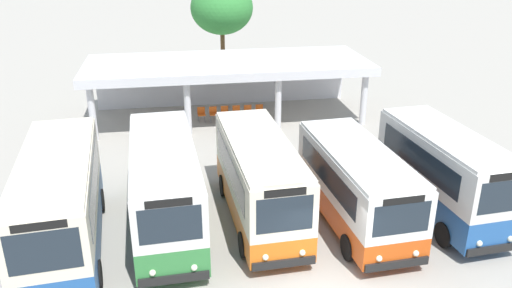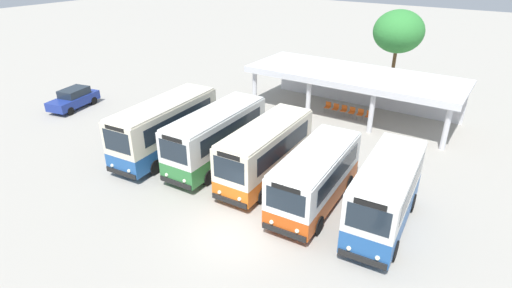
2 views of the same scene
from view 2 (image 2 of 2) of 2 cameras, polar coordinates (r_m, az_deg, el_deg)
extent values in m
plane|color=#A39E93|center=(19.01, -3.34, -12.66)|extent=(180.00, 180.00, 0.00)
cylinder|color=black|center=(24.08, -14.09, -3.19)|extent=(0.30, 0.92, 0.90)
cylinder|color=black|center=(25.52, -17.81, -1.96)|extent=(0.30, 0.92, 0.90)
cylinder|color=black|center=(27.43, -7.32, 1.13)|extent=(0.30, 0.92, 0.90)
cylinder|color=black|center=(28.70, -10.93, 2.01)|extent=(0.30, 0.92, 0.90)
cube|color=#23569E|center=(26.16, -12.47, 0.55)|extent=(3.00, 8.09, 1.07)
cube|color=beige|center=(25.57, -12.78, 3.55)|extent=(3.00, 8.09, 1.89)
cube|color=beige|center=(25.22, -13.00, 5.67)|extent=(2.91, 7.85, 0.12)
cube|color=black|center=(23.85, -18.54, -3.91)|extent=(2.21, 0.29, 0.28)
cube|color=#1E2833|center=(23.03, -19.13, 0.30)|extent=(1.90, 0.21, 1.23)
cube|color=black|center=(22.72, -19.41, 2.07)|extent=(1.39, 0.17, 0.24)
cube|color=#1E2833|center=(24.92, -10.63, 3.28)|extent=(0.59, 6.32, 1.04)
cube|color=#1E2833|center=(26.36, -14.56, 4.16)|extent=(0.59, 6.32, 1.04)
sphere|color=#EAEACC|center=(23.28, -17.54, -3.64)|extent=(0.20, 0.20, 0.20)
sphere|color=#EAEACC|center=(24.15, -19.68, -2.88)|extent=(0.20, 0.20, 0.20)
cylinder|color=black|center=(22.51, -6.74, -4.71)|extent=(0.26, 0.91, 0.90)
cylinder|color=black|center=(23.74, -10.89, -3.29)|extent=(0.26, 0.91, 0.90)
cylinder|color=black|center=(25.91, -0.45, -0.19)|extent=(0.26, 0.91, 0.90)
cylinder|color=black|center=(26.99, -4.36, 0.85)|extent=(0.26, 0.91, 0.90)
cube|color=#337F3D|center=(24.50, -5.48, -0.71)|extent=(2.61, 7.70, 1.07)
cube|color=silver|center=(23.91, -5.63, 2.33)|extent=(2.61, 7.70, 1.76)
cube|color=silver|center=(23.55, -5.72, 4.43)|extent=(2.53, 7.47, 0.12)
cube|color=black|center=(22.13, -11.29, -5.42)|extent=(2.14, 0.20, 0.28)
cube|color=#1E2833|center=(21.27, -11.64, -1.08)|extent=(1.85, 0.14, 1.14)
cube|color=black|center=(20.97, -11.81, 0.66)|extent=(1.35, 0.11, 0.24)
cube|color=#1E2833|center=(23.36, -3.27, 1.97)|extent=(0.33, 6.08, 0.97)
cube|color=#1E2833|center=(24.60, -7.60, 3.04)|extent=(0.33, 6.08, 0.97)
sphere|color=#EAEACC|center=(21.62, -10.11, -5.17)|extent=(0.20, 0.20, 0.20)
sphere|color=#EAEACC|center=(22.36, -12.54, -4.28)|extent=(0.20, 0.20, 0.20)
cylinder|color=black|center=(20.86, 0.82, -7.20)|extent=(0.26, 0.91, 0.90)
cylinder|color=black|center=(21.82, -3.93, -5.64)|extent=(0.26, 0.91, 0.90)
cylinder|color=black|center=(24.33, 6.20, -2.19)|extent=(0.26, 0.91, 0.90)
cylinder|color=black|center=(25.15, 1.93, -1.05)|extent=(0.26, 0.91, 0.90)
cube|color=orange|center=(22.78, 1.43, -2.98)|extent=(2.50, 7.36, 0.92)
cube|color=beige|center=(22.15, 1.47, 0.14)|extent=(2.50, 7.36, 1.82)
cube|color=beige|center=(21.75, 1.50, 2.45)|extent=(2.43, 7.14, 0.12)
cube|color=black|center=(20.30, -3.78, -8.04)|extent=(2.08, 0.19, 0.28)
cube|color=#1E2833|center=(19.42, -3.86, -3.70)|extent=(1.79, 0.13, 1.19)
cube|color=black|center=(19.06, -3.92, -1.76)|extent=(1.31, 0.11, 0.24)
cube|color=#1E2833|center=(21.75, 4.08, -0.28)|extent=(0.30, 5.81, 1.00)
cube|color=#1E2833|center=(22.71, -0.77, 0.96)|extent=(0.30, 5.81, 1.00)
sphere|color=#EAEACC|center=(19.85, -2.35, -7.80)|extent=(0.20, 0.20, 0.20)
sphere|color=#EAEACC|center=(20.44, -5.19, -6.81)|extent=(0.20, 0.20, 0.20)
cylinder|color=black|center=(19.00, 8.79, -11.30)|extent=(0.27, 0.91, 0.90)
cylinder|color=black|center=(19.69, 2.85, -9.48)|extent=(0.27, 0.91, 0.90)
cylinder|color=black|center=(22.38, 12.94, -5.44)|extent=(0.27, 0.91, 0.90)
cylinder|color=black|center=(22.97, 7.79, -4.10)|extent=(0.27, 0.91, 0.90)
cube|color=#D14C14|center=(20.73, 8.31, -6.47)|extent=(2.68, 6.97, 0.90)
cube|color=white|center=(20.10, 8.53, -3.43)|extent=(2.68, 6.97, 1.62)
cube|color=white|center=(19.69, 8.70, -1.23)|extent=(2.60, 6.76, 0.12)
cube|color=black|center=(18.30, 3.96, -12.36)|extent=(2.17, 0.23, 0.28)
cube|color=#1E2833|center=(17.38, 4.19, -8.08)|extent=(1.87, 0.16, 1.05)
cube|color=black|center=(17.04, 4.26, -6.30)|extent=(1.37, 0.13, 0.24)
cube|color=#1E2833|center=(19.84, 11.67, -3.96)|extent=(0.37, 5.47, 0.89)
cube|color=#1E2833|center=(20.53, 5.74, -2.44)|extent=(0.37, 5.47, 0.89)
sphere|color=#EAEACC|center=(17.92, 5.83, -12.16)|extent=(0.20, 0.20, 0.20)
sphere|color=#EAEACC|center=(18.34, 2.22, -10.99)|extent=(0.20, 0.20, 0.20)
cylinder|color=black|center=(18.39, 18.97, -14.05)|extent=(0.29, 0.91, 0.90)
cylinder|color=black|center=(18.66, 12.81, -12.47)|extent=(0.29, 0.91, 0.90)
cylinder|color=black|center=(21.72, 21.24, -7.72)|extent=(0.29, 0.91, 0.90)
cylinder|color=black|center=(21.95, 16.07, -6.50)|extent=(0.29, 0.91, 0.90)
cube|color=#23569E|center=(19.84, 17.57, -8.74)|extent=(2.61, 6.70, 1.16)
cube|color=silver|center=(19.08, 18.15, -5.15)|extent=(2.61, 6.70, 1.73)
cube|color=silver|center=(18.65, 18.53, -2.71)|extent=(2.53, 6.50, 0.12)
cube|color=black|center=(17.48, 14.77, -15.49)|extent=(2.02, 0.25, 0.28)
cube|color=#1E2833|center=(16.33, 15.58, -10.26)|extent=(1.74, 0.18, 1.12)
cube|color=black|center=(15.95, 15.87, -8.24)|extent=(1.27, 0.15, 0.24)
cube|color=#1E2833|center=(19.04, 21.30, -5.59)|extent=(0.43, 5.24, 0.95)
cube|color=#1E2833|center=(19.31, 15.21, -4.17)|extent=(0.43, 5.24, 0.95)
sphere|color=#EAEACC|center=(17.22, 16.82, -15.19)|extent=(0.20, 0.20, 0.20)
sphere|color=#EAEACC|center=(17.38, 13.00, -14.19)|extent=(0.20, 0.20, 0.20)
cylinder|color=black|center=(35.04, -24.80, 4.23)|extent=(0.31, 0.66, 0.64)
cylinder|color=black|center=(36.22, -26.66, 4.52)|extent=(0.31, 0.66, 0.64)
cylinder|color=black|center=(36.77, -21.99, 5.70)|extent=(0.31, 0.66, 0.64)
cylinder|color=black|center=(37.89, -23.86, 5.93)|extent=(0.31, 0.66, 0.64)
cube|color=navy|center=(36.35, -24.41, 5.63)|extent=(2.62, 4.51, 0.70)
cube|color=#1E2833|center=(36.30, -24.37, 6.71)|extent=(1.93, 2.47, 0.60)
cylinder|color=silver|center=(33.46, -0.18, 8.06)|extent=(0.36, 0.36, 3.20)
cylinder|color=silver|center=(31.12, 7.43, 6.45)|extent=(0.36, 0.36, 3.20)
cylinder|color=silver|center=(29.43, 16.04, 4.49)|extent=(0.36, 0.36, 3.20)
cylinder|color=silver|center=(28.51, 25.38, 2.23)|extent=(0.36, 0.36, 3.20)
cube|color=silver|center=(34.80, 15.00, 7.88)|extent=(15.60, 0.20, 3.20)
cube|color=silver|center=(31.89, 13.67, 9.62)|extent=(16.10, 6.07, 0.20)
cube|color=silver|center=(29.28, 11.49, 7.91)|extent=(16.10, 0.10, 0.28)
cylinder|color=slate|center=(32.63, 10.20, 4.60)|extent=(0.03, 0.03, 0.44)
cylinder|color=slate|center=(32.75, 9.64, 4.72)|extent=(0.03, 0.03, 0.44)
cylinder|color=slate|center=(32.94, 10.44, 4.78)|extent=(0.03, 0.03, 0.44)
cylinder|color=slate|center=(33.05, 9.87, 4.91)|extent=(0.03, 0.03, 0.44)
cube|color=#D85919|center=(32.76, 10.07, 5.14)|extent=(0.45, 0.45, 0.04)
cube|color=#D85919|center=(32.86, 10.23, 5.57)|extent=(0.44, 0.05, 0.40)
cylinder|color=slate|center=(32.36, 11.28, 4.32)|extent=(0.03, 0.03, 0.44)
cylinder|color=slate|center=(32.47, 10.70, 4.45)|extent=(0.03, 0.03, 0.44)
cylinder|color=slate|center=(32.67, 11.51, 4.51)|extent=(0.03, 0.03, 0.44)
cylinder|color=slate|center=(32.78, 10.93, 4.64)|extent=(0.03, 0.03, 0.44)
cube|color=#D85919|center=(32.49, 11.14, 4.87)|extent=(0.45, 0.45, 0.04)
cube|color=#D85919|center=(32.59, 11.30, 5.31)|extent=(0.44, 0.05, 0.40)
cylinder|color=slate|center=(32.14, 12.40, 4.06)|extent=(0.03, 0.03, 0.44)
cylinder|color=slate|center=(32.25, 11.81, 4.19)|extent=(0.03, 0.03, 0.44)
cylinder|color=slate|center=(32.45, 12.61, 4.26)|extent=(0.03, 0.03, 0.44)
cylinder|color=slate|center=(32.56, 12.04, 4.38)|extent=(0.03, 0.03, 0.44)
cube|color=#D85919|center=(32.26, 12.25, 4.62)|extent=(0.45, 0.45, 0.04)
cube|color=#D85919|center=(32.37, 12.41, 5.06)|extent=(0.44, 0.05, 0.40)
cylinder|color=slate|center=(31.90, 13.51, 3.78)|extent=(0.03, 0.03, 0.44)
cylinder|color=slate|center=(32.00, 12.91, 3.91)|extent=(0.03, 0.03, 0.44)
cylinder|color=slate|center=(32.22, 13.72, 3.98)|extent=(0.03, 0.03, 0.44)
cylinder|color=slate|center=(32.31, 13.13, 4.11)|extent=(0.03, 0.03, 0.44)
cube|color=#D85919|center=(32.02, 13.36, 4.34)|extent=(0.45, 0.45, 0.04)
cube|color=#D85919|center=(32.13, 13.52, 4.78)|extent=(0.44, 0.05, 0.40)
cylinder|color=slate|center=(31.68, 14.64, 3.50)|extent=(0.03, 0.03, 0.44)
cylinder|color=slate|center=(31.78, 14.04, 3.63)|extent=(0.03, 0.03, 0.44)
cylinder|color=slate|center=(32.00, 14.84, 3.70)|extent=(0.03, 0.03, 0.44)
cylinder|color=slate|center=(32.09, 14.24, 3.83)|extent=(0.03, 0.03, 0.44)
cube|color=#D85919|center=(31.80, 14.49, 4.06)|extent=(0.45, 0.45, 0.04)
cube|color=#D85919|center=(31.91, 14.64, 4.51)|extent=(0.44, 0.05, 0.40)
cylinder|color=slate|center=(31.48, 15.78, 3.21)|extent=(0.03, 0.03, 0.44)
cylinder|color=slate|center=(31.57, 15.18, 3.35)|extent=(0.03, 0.03, 0.44)
cylinder|color=slate|center=(31.80, 15.97, 3.41)|extent=(0.03, 0.03, 0.44)
cylinder|color=slate|center=(31.88, 15.37, 3.55)|extent=(0.03, 0.03, 0.44)
cube|color=#D85919|center=(31.60, 15.63, 3.78)|extent=(0.45, 0.45, 0.04)
cube|color=#D85919|center=(31.71, 15.78, 4.23)|extent=(0.44, 0.05, 0.40)
cylinder|color=brown|center=(40.05, 18.81, 9.97)|extent=(0.32, 0.32, 3.56)
ellipsoid|color=#338438|center=(39.33, 19.54, 14.79)|extent=(4.45, 4.45, 3.78)
camera|label=1|loc=(13.66, -56.94, 7.55)|focal=36.35mm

